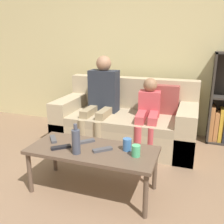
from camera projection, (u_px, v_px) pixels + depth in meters
name	position (u px, v px, depth m)	size (l,w,h in m)	color
wall_back	(137.00, 40.00, 3.50)	(12.00, 0.06, 2.60)	beige
couch	(127.00, 122.00, 3.25)	(1.75, 0.86, 0.81)	tan
coffee_table	(93.00, 153.00, 2.16)	(1.11, 0.49, 0.41)	brown
person_adult	(102.00, 95.00, 3.17)	(0.37, 0.61, 1.12)	#9E8966
person_child	(148.00, 110.00, 2.97)	(0.30, 0.62, 0.87)	#C6474C
cup_near	(127.00, 145.00, 2.11)	(0.07, 0.07, 0.11)	#3D70B2
cup_far	(136.00, 151.00, 2.00)	(0.07, 0.07, 0.09)	#4CB77A
tv_remote_0	(102.00, 150.00, 2.11)	(0.16, 0.15, 0.02)	#47474C
tv_remote_1	(61.00, 147.00, 2.16)	(0.16, 0.15, 0.02)	black
tv_remote_2	(86.00, 141.00, 2.28)	(0.15, 0.15, 0.02)	#47474C
tv_remote_3	(53.00, 139.00, 2.33)	(0.14, 0.16, 0.02)	#47474C
bottle	(76.00, 141.00, 2.04)	(0.07, 0.07, 0.26)	#424756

